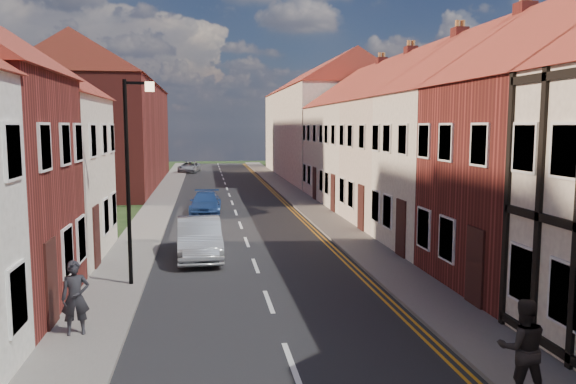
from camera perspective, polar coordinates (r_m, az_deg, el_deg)
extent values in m
cube|color=black|center=(27.27, -4.85, -3.39)|extent=(7.00, 90.00, 0.02)
cube|color=gray|center=(27.35, -14.11, -3.44)|extent=(1.80, 90.00, 0.12)
cube|color=gray|center=(27.88, 4.22, -3.05)|extent=(1.80, 90.00, 0.12)
cube|color=white|center=(23.15, 19.85, 1.89)|extent=(8.00, 5.00, 6.00)
cube|color=maroon|center=(21.69, 22.88, 15.25)|extent=(0.60, 0.60, 1.60)
cube|color=beige|center=(28.00, 14.62, 2.85)|extent=(8.00, 5.80, 6.00)
cube|color=maroon|center=(26.07, 17.00, 13.96)|extent=(0.60, 0.60, 1.60)
cube|color=white|center=(33.03, 10.95, 3.51)|extent=(8.00, 5.00, 6.00)
cube|color=maroon|center=(31.38, 12.34, 12.82)|extent=(0.60, 0.60, 1.60)
cube|color=white|center=(38.16, 8.25, 3.98)|extent=(8.00, 5.80, 6.00)
cube|color=maroon|center=(36.08, 9.46, 12.07)|extent=(0.60, 0.60, 1.60)
cube|color=white|center=(52.95, 3.48, 5.88)|extent=(8.00, 24.00, 8.00)
cube|color=maroon|center=(47.42, -17.83, 5.47)|extent=(8.00, 24.00, 8.00)
cylinder|color=black|center=(17.03, -15.96, 0.82)|extent=(0.12, 0.12, 6.00)
cube|color=black|center=(16.95, -15.09, 10.64)|extent=(0.70, 0.08, 0.08)
cube|color=#FFD899|center=(16.90, -13.88, 10.35)|extent=(0.25, 0.15, 0.28)
imported|color=#B3B8BC|center=(20.76, -9.01, -4.65)|extent=(1.71, 4.47, 1.45)
imported|color=navy|center=(31.09, -8.37, -1.12)|extent=(1.84, 4.10, 1.17)
imported|color=#A1A3A9|center=(58.58, -9.98, 2.52)|extent=(2.50, 4.39, 1.15)
imported|color=black|center=(10.83, 22.72, -14.40)|extent=(0.98, 0.84, 1.74)
imported|color=black|center=(13.68, -20.79, -10.01)|extent=(0.68, 0.51, 1.68)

